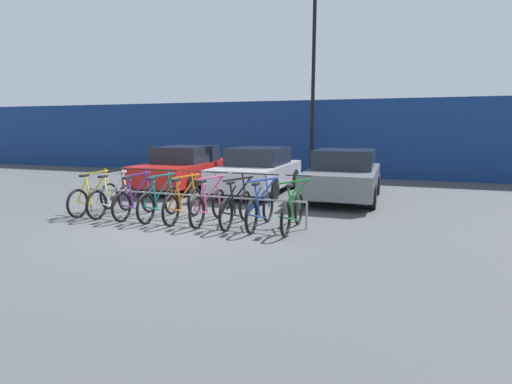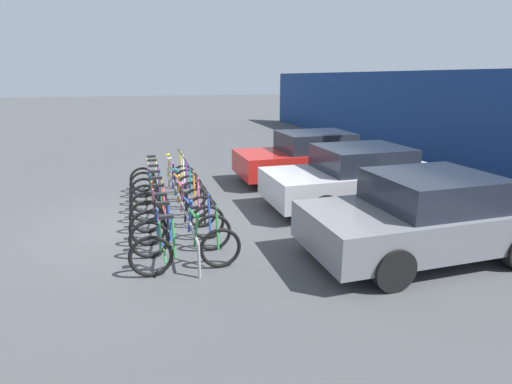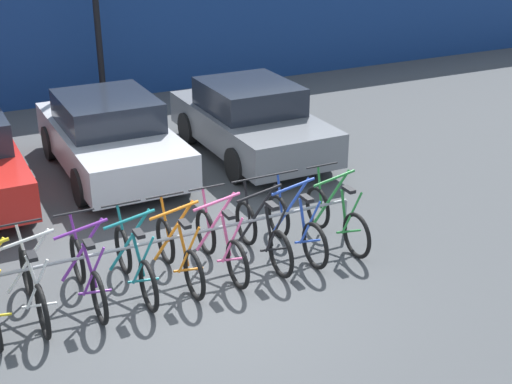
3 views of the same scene
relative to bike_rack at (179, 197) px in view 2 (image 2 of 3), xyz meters
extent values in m
plane|color=#424447|center=(0.04, -0.68, -0.50)|extent=(120.00, 120.00, 0.00)
cylinder|color=gray|center=(0.00, 0.00, 0.05)|extent=(5.31, 0.04, 0.04)
cylinder|color=gray|center=(-2.66, 0.00, -0.23)|extent=(0.04, 0.04, 0.55)
cylinder|color=gray|center=(2.66, 0.00, -0.23)|extent=(0.04, 0.04, 0.55)
torus|color=black|center=(-2.41, -0.68, -0.17)|extent=(0.06, 0.66, 0.66)
torus|color=black|center=(-2.41, 0.38, -0.17)|extent=(0.06, 0.66, 0.66)
cylinder|color=yellow|center=(-2.41, 0.01, 0.15)|extent=(0.60, 0.04, 0.76)
cylinder|color=yellow|center=(-2.41, -0.04, 0.46)|extent=(0.68, 0.04, 0.16)
cylinder|color=yellow|center=(-2.41, -0.33, 0.09)|extent=(0.14, 0.04, 0.63)
cylinder|color=yellow|center=(-2.41, -0.53, 0.11)|extent=(0.32, 0.03, 0.58)
cylinder|color=yellow|center=(-2.41, -0.48, -0.20)|extent=(0.40, 0.03, 0.08)
cylinder|color=yellow|center=(-2.41, 0.33, 0.17)|extent=(0.12, 0.04, 0.69)
cylinder|color=black|center=(-2.41, 0.29, 0.54)|extent=(0.52, 0.03, 0.03)
cube|color=black|center=(-2.41, -0.42, 0.43)|extent=(0.10, 0.22, 0.05)
torus|color=black|center=(-1.89, -0.68, -0.17)|extent=(0.06, 0.66, 0.66)
torus|color=black|center=(-1.89, 0.38, -0.17)|extent=(0.06, 0.66, 0.66)
cylinder|color=silver|center=(-1.89, 0.01, 0.15)|extent=(0.60, 0.04, 0.76)
cylinder|color=silver|center=(-1.89, -0.04, 0.46)|extent=(0.68, 0.04, 0.16)
cylinder|color=silver|center=(-1.89, -0.33, 0.09)|extent=(0.14, 0.04, 0.63)
cylinder|color=silver|center=(-1.89, -0.53, 0.11)|extent=(0.32, 0.03, 0.58)
cylinder|color=silver|center=(-1.89, -0.48, -0.20)|extent=(0.40, 0.03, 0.08)
cylinder|color=silver|center=(-1.89, 0.33, 0.17)|extent=(0.12, 0.04, 0.69)
cylinder|color=black|center=(-1.89, 0.29, 0.54)|extent=(0.52, 0.03, 0.03)
cube|color=black|center=(-1.89, -0.42, 0.43)|extent=(0.10, 0.22, 0.05)
torus|color=black|center=(-1.23, -0.68, -0.17)|extent=(0.06, 0.66, 0.66)
torus|color=black|center=(-1.23, 0.38, -0.17)|extent=(0.06, 0.66, 0.66)
cylinder|color=#752D99|center=(-1.23, 0.01, 0.15)|extent=(0.60, 0.04, 0.76)
cylinder|color=#752D99|center=(-1.23, -0.04, 0.46)|extent=(0.68, 0.04, 0.16)
cylinder|color=#752D99|center=(-1.23, -0.33, 0.09)|extent=(0.14, 0.04, 0.63)
cylinder|color=#752D99|center=(-1.23, -0.53, 0.11)|extent=(0.32, 0.03, 0.58)
cylinder|color=#752D99|center=(-1.23, -0.48, -0.20)|extent=(0.40, 0.03, 0.08)
cylinder|color=#752D99|center=(-1.23, 0.33, 0.17)|extent=(0.12, 0.04, 0.69)
cylinder|color=black|center=(-1.23, 0.29, 0.54)|extent=(0.52, 0.03, 0.03)
cube|color=black|center=(-1.23, -0.42, 0.43)|extent=(0.10, 0.22, 0.05)
torus|color=black|center=(-0.62, -0.68, -0.17)|extent=(0.06, 0.66, 0.66)
torus|color=black|center=(-0.62, 0.38, -0.17)|extent=(0.06, 0.66, 0.66)
cylinder|color=#197A7F|center=(-0.62, 0.01, 0.15)|extent=(0.60, 0.04, 0.76)
cylinder|color=#197A7F|center=(-0.62, -0.04, 0.46)|extent=(0.68, 0.04, 0.16)
cylinder|color=#197A7F|center=(-0.62, -0.33, 0.09)|extent=(0.14, 0.04, 0.63)
cylinder|color=#197A7F|center=(-0.62, -0.53, 0.11)|extent=(0.32, 0.03, 0.58)
cylinder|color=#197A7F|center=(-0.62, -0.48, -0.20)|extent=(0.40, 0.03, 0.08)
cylinder|color=#197A7F|center=(-0.62, 0.33, 0.17)|extent=(0.12, 0.04, 0.69)
cylinder|color=black|center=(-0.62, 0.29, 0.54)|extent=(0.52, 0.03, 0.03)
cube|color=black|center=(-0.62, -0.42, 0.43)|extent=(0.10, 0.22, 0.05)
torus|color=black|center=(-0.03, -0.68, -0.17)|extent=(0.06, 0.66, 0.66)
torus|color=black|center=(-0.03, 0.38, -0.17)|extent=(0.06, 0.66, 0.66)
cylinder|color=orange|center=(-0.03, 0.01, 0.15)|extent=(0.60, 0.04, 0.76)
cylinder|color=orange|center=(-0.03, -0.04, 0.46)|extent=(0.68, 0.04, 0.16)
cylinder|color=orange|center=(-0.03, -0.33, 0.09)|extent=(0.14, 0.04, 0.63)
cylinder|color=orange|center=(-0.03, -0.53, 0.11)|extent=(0.32, 0.03, 0.58)
cylinder|color=orange|center=(-0.03, -0.48, -0.20)|extent=(0.40, 0.03, 0.08)
cylinder|color=orange|center=(-0.03, 0.33, 0.17)|extent=(0.12, 0.04, 0.69)
cylinder|color=black|center=(-0.03, 0.29, 0.54)|extent=(0.52, 0.03, 0.03)
cube|color=black|center=(-0.03, -0.42, 0.43)|extent=(0.10, 0.22, 0.05)
torus|color=black|center=(0.57, -0.68, -0.17)|extent=(0.06, 0.66, 0.66)
torus|color=black|center=(0.57, 0.38, -0.17)|extent=(0.06, 0.66, 0.66)
cylinder|color=#E55993|center=(0.57, 0.01, 0.15)|extent=(0.60, 0.04, 0.76)
cylinder|color=#E55993|center=(0.57, -0.04, 0.46)|extent=(0.68, 0.04, 0.16)
cylinder|color=#E55993|center=(0.57, -0.33, 0.09)|extent=(0.14, 0.04, 0.63)
cylinder|color=#E55993|center=(0.57, -0.53, 0.11)|extent=(0.32, 0.03, 0.58)
cylinder|color=#E55993|center=(0.57, -0.48, -0.20)|extent=(0.40, 0.03, 0.08)
cylinder|color=#E55993|center=(0.57, 0.33, 0.17)|extent=(0.12, 0.04, 0.69)
cylinder|color=black|center=(0.57, 0.29, 0.54)|extent=(0.52, 0.03, 0.03)
cube|color=black|center=(0.57, -0.42, 0.43)|extent=(0.10, 0.22, 0.05)
torus|color=black|center=(1.21, -0.68, -0.17)|extent=(0.06, 0.66, 0.66)
torus|color=black|center=(1.21, 0.38, -0.17)|extent=(0.06, 0.66, 0.66)
cylinder|color=black|center=(1.21, 0.01, 0.15)|extent=(0.60, 0.04, 0.76)
cylinder|color=black|center=(1.21, -0.04, 0.46)|extent=(0.68, 0.04, 0.16)
cylinder|color=black|center=(1.21, -0.33, 0.09)|extent=(0.14, 0.04, 0.63)
cylinder|color=black|center=(1.21, -0.53, 0.11)|extent=(0.32, 0.03, 0.58)
cylinder|color=black|center=(1.21, -0.48, -0.20)|extent=(0.40, 0.03, 0.08)
cylinder|color=black|center=(1.21, 0.33, 0.17)|extent=(0.12, 0.04, 0.69)
cylinder|color=black|center=(1.21, 0.29, 0.54)|extent=(0.52, 0.03, 0.03)
cube|color=black|center=(1.21, -0.42, 0.43)|extent=(0.10, 0.22, 0.05)
torus|color=black|center=(1.73, -0.68, -0.17)|extent=(0.06, 0.66, 0.66)
torus|color=black|center=(1.73, 0.38, -0.17)|extent=(0.06, 0.66, 0.66)
cylinder|color=#284CB7|center=(1.73, 0.01, 0.15)|extent=(0.60, 0.04, 0.76)
cylinder|color=#284CB7|center=(1.73, -0.04, 0.46)|extent=(0.68, 0.04, 0.16)
cylinder|color=#284CB7|center=(1.73, -0.33, 0.09)|extent=(0.14, 0.04, 0.63)
cylinder|color=#284CB7|center=(1.73, -0.53, 0.11)|extent=(0.32, 0.03, 0.58)
cylinder|color=#284CB7|center=(1.73, -0.48, -0.20)|extent=(0.40, 0.03, 0.08)
cylinder|color=#284CB7|center=(1.73, 0.33, 0.17)|extent=(0.12, 0.04, 0.69)
cylinder|color=black|center=(1.73, 0.29, 0.54)|extent=(0.52, 0.03, 0.03)
cube|color=black|center=(1.73, -0.42, 0.43)|extent=(0.10, 0.22, 0.05)
torus|color=black|center=(2.41, -0.68, -0.17)|extent=(0.06, 0.66, 0.66)
torus|color=black|center=(2.41, 0.38, -0.17)|extent=(0.06, 0.66, 0.66)
cylinder|color=#288438|center=(2.41, 0.01, 0.15)|extent=(0.60, 0.04, 0.76)
cylinder|color=#288438|center=(2.41, -0.04, 0.46)|extent=(0.68, 0.04, 0.16)
cylinder|color=#288438|center=(2.41, -0.33, 0.09)|extent=(0.14, 0.04, 0.63)
cylinder|color=#288438|center=(2.41, -0.53, 0.11)|extent=(0.32, 0.03, 0.58)
cylinder|color=#288438|center=(2.41, -0.48, -0.20)|extent=(0.40, 0.03, 0.08)
cylinder|color=#288438|center=(2.41, 0.33, 0.17)|extent=(0.12, 0.04, 0.69)
cylinder|color=black|center=(2.41, 0.29, 0.54)|extent=(0.52, 0.03, 0.03)
cube|color=black|center=(2.41, -0.42, 0.43)|extent=(0.10, 0.22, 0.05)
cube|color=red|center=(-2.29, 4.00, 0.06)|extent=(1.80, 4.22, 0.62)
cube|color=#1E232D|center=(-2.29, 4.11, 0.63)|extent=(1.58, 1.94, 0.52)
cylinder|color=black|center=(-3.14, 5.22, -0.18)|extent=(0.20, 0.64, 0.64)
cylinder|color=black|center=(-1.43, 5.22, -0.18)|extent=(0.20, 0.64, 0.64)
cylinder|color=black|center=(-3.14, 2.78, -0.18)|extent=(0.20, 0.64, 0.64)
cylinder|color=black|center=(-1.43, 2.78, -0.18)|extent=(0.20, 0.64, 0.64)
cube|color=#B7B7BC|center=(0.27, 3.98, 0.06)|extent=(1.80, 4.15, 0.62)
cube|color=#1E232D|center=(0.27, 4.09, 0.63)|extent=(1.58, 1.91, 0.52)
cylinder|color=black|center=(-0.59, 5.19, -0.18)|extent=(0.20, 0.64, 0.64)
cylinder|color=black|center=(1.12, 5.19, -0.18)|extent=(0.20, 0.64, 0.64)
cylinder|color=black|center=(-0.59, 2.78, -0.18)|extent=(0.20, 0.64, 0.64)
cylinder|color=black|center=(1.12, 2.78, -0.18)|extent=(0.20, 0.64, 0.64)
cube|color=slate|center=(2.92, 3.68, 0.06)|extent=(1.80, 3.97, 0.62)
cube|color=#1E232D|center=(2.92, 3.78, 0.63)|extent=(1.58, 1.82, 0.52)
cylinder|color=black|center=(2.07, 4.83, -0.18)|extent=(0.20, 0.64, 0.64)
cylinder|color=black|center=(2.07, 2.53, -0.18)|extent=(0.20, 0.64, 0.64)
cylinder|color=black|center=(3.78, 2.53, -0.18)|extent=(0.20, 0.64, 0.64)
camera|label=1|loc=(4.24, -7.65, 1.52)|focal=28.00mm
camera|label=2|loc=(8.04, -0.74, 2.39)|focal=28.00mm
camera|label=3|loc=(-2.80, -7.95, 4.31)|focal=50.00mm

